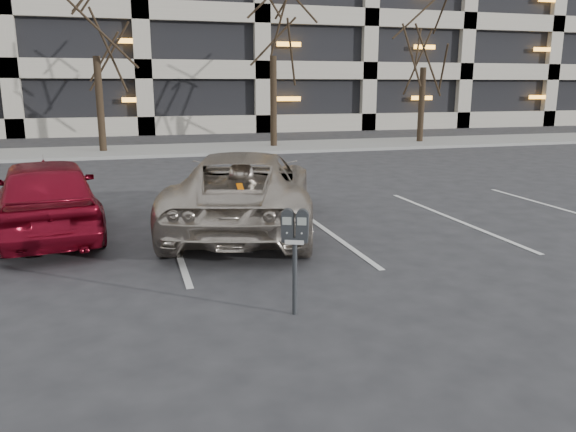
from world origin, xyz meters
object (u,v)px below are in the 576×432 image
object	(u,v)px
parking_meter	(295,236)
suv_silver	(244,190)
car_red	(47,196)
tree_d	(426,19)

from	to	relation	value
parking_meter	suv_silver	world-z (taller)	suv_silver
suv_silver	car_red	world-z (taller)	suv_silver
tree_d	car_red	size ratio (longest dim) A/B	1.79
parking_meter	car_red	world-z (taller)	car_red
car_red	parking_meter	bearing A→B (deg)	116.57
parking_meter	car_red	size ratio (longest dim) A/B	0.29
tree_d	suv_silver	bearing A→B (deg)	-129.76
car_red	suv_silver	bearing A→B (deg)	164.62
tree_d	suv_silver	distance (m)	17.91
tree_d	car_red	bearing A→B (deg)	-138.57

